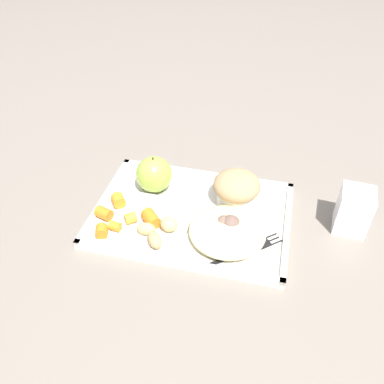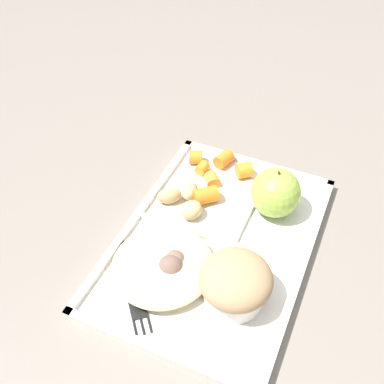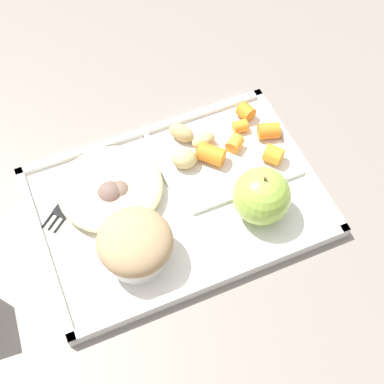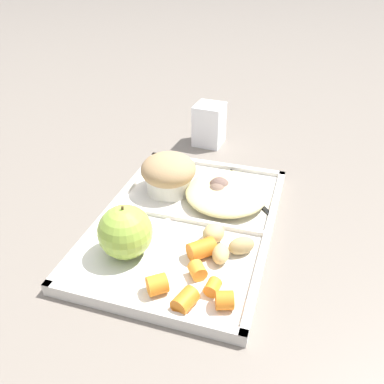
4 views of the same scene
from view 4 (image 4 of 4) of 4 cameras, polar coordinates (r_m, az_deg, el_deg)
name	(u,v)px [view 4 (image 4 of 4)]	position (r m, az deg, el deg)	size (l,w,h in m)	color
ground	(187,227)	(0.64, -0.78, -4.99)	(6.00, 6.00, 0.00)	slate
lunch_tray	(186,224)	(0.64, -0.82, -4.56)	(0.38, 0.27, 0.02)	silver
green_apple	(125,232)	(0.56, -9.45, -5.61)	(0.08, 0.08, 0.08)	#93B742
bran_muffin	(169,173)	(0.69, -3.34, 2.66)	(0.09, 0.09, 0.07)	silver
carrot_slice_near_corner	(213,287)	(0.52, 2.96, -13.29)	(0.02, 0.02, 0.02)	orange
carrot_slice_large	(225,300)	(0.50, 4.64, -15.05)	(0.02, 0.02, 0.02)	orange
carrot_slice_small	(185,301)	(0.50, -0.98, -15.13)	(0.02, 0.02, 0.03)	orange
carrot_slice_center	(157,285)	(0.52, -4.95, -12.94)	(0.03, 0.03, 0.02)	orange
carrot_slice_edge	(202,249)	(0.56, 1.38, -8.07)	(0.03, 0.03, 0.04)	orange
carrot_slice_tilted	(197,270)	(0.54, 0.78, -11.06)	(0.02, 0.02, 0.02)	orange
potato_chunk_browned	(214,233)	(0.59, 3.09, -5.86)	(0.04, 0.03, 0.03)	tan
potato_chunk_golden	(241,246)	(0.57, 7.03, -7.55)	(0.04, 0.02, 0.03)	tan
potato_chunk_large	(221,254)	(0.56, 4.08, -8.72)	(0.04, 0.02, 0.02)	tan
egg_noodle_pile	(226,193)	(0.68, 4.91, -0.08)	(0.14, 0.14, 0.03)	beige
meatball_back	(225,194)	(0.68, 4.77, -0.23)	(0.03, 0.03, 0.03)	brown
meatball_side	(219,188)	(0.68, 3.87, 0.56)	(0.04, 0.04, 0.04)	brown
meatball_center	(217,193)	(0.67, 3.58, -0.11)	(0.03, 0.03, 0.03)	#755B4C
plastic_fork	(244,188)	(0.72, 7.34, 0.56)	(0.13, 0.12, 0.00)	black
milk_carton	(209,125)	(0.88, 2.46, 9.53)	(0.06, 0.06, 0.09)	white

